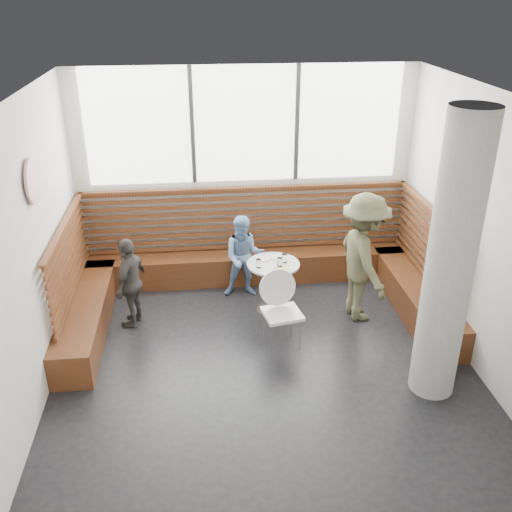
{
  "coord_description": "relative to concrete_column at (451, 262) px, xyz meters",
  "views": [
    {
      "loc": [
        -0.71,
        -5.63,
        4.21
      ],
      "look_at": [
        0.0,
        1.0,
        1.0
      ],
      "focal_mm": 40.0,
      "sensor_mm": 36.0,
      "label": 1
    }
  ],
  "objects": [
    {
      "name": "room",
      "position": [
        -1.85,
        0.6,
        0.0
      ],
      "size": [
        5.0,
        5.0,
        3.2
      ],
      "color": "silver",
      "rests_on": "ground"
    },
    {
      "name": "cafe_table",
      "position": [
        -1.58,
        1.87,
        -1.07
      ],
      "size": [
        0.72,
        0.72,
        0.75
      ],
      "color": "silver",
      "rests_on": "ground"
    },
    {
      "name": "adult_man",
      "position": [
        -0.41,
        1.61,
        -0.71
      ],
      "size": [
        0.8,
        1.22,
        1.78
      ],
      "primitive_type": "imported",
      "rotation": [
        0.0,
        0.0,
        1.69
      ],
      "color": "brown",
      "rests_on": "ground"
    },
    {
      "name": "wall_art",
      "position": [
        -4.31,
        1.0,
        0.7
      ],
      "size": [
        0.03,
        0.5,
        0.5
      ],
      "primitive_type": "cylinder",
      "rotation": [
        0.0,
        1.57,
        0.0
      ],
      "color": "white",
      "rests_on": "room"
    },
    {
      "name": "menu_card",
      "position": [
        -1.5,
        1.67,
        -0.85
      ],
      "size": [
        0.21,
        0.15,
        0.0
      ],
      "primitive_type": "cube",
      "rotation": [
        0.0,
        0.0,
        0.07
      ],
      "color": "#A5C64C",
      "rests_on": "cafe_table"
    },
    {
      "name": "child_back",
      "position": [
        -1.94,
        2.37,
        -0.98
      ],
      "size": [
        0.64,
        0.51,
        1.24
      ],
      "primitive_type": "imported",
      "rotation": [
        0.0,
        0.0,
        -0.07
      ],
      "color": "#7197C4",
      "rests_on": "ground"
    },
    {
      "name": "cafe_chair",
      "position": [
        -1.59,
        1.05,
        -1.01
      ],
      "size": [
        0.48,
        0.47,
        0.99
      ],
      "rotation": [
        0.0,
        0.0,
        0.19
      ],
      "color": "white",
      "rests_on": "ground"
    },
    {
      "name": "plate_far",
      "position": [
        -1.5,
        2.06,
        -0.85
      ],
      "size": [
        0.2,
        0.2,
        0.01
      ],
      "primitive_type": "cylinder",
      "color": "white",
      "rests_on": "cafe_table"
    },
    {
      "name": "glass_mid",
      "position": [
        -1.51,
        1.79,
        -0.8
      ],
      "size": [
        0.08,
        0.08,
        0.12
      ],
      "primitive_type": "cylinder",
      "color": "white",
      "rests_on": "cafe_table"
    },
    {
      "name": "glass_left",
      "position": [
        -1.8,
        1.77,
        -0.8
      ],
      "size": [
        0.08,
        0.08,
        0.12
      ],
      "primitive_type": "cylinder",
      "color": "white",
      "rests_on": "cafe_table"
    },
    {
      "name": "child_left",
      "position": [
        -3.5,
        1.75,
        -0.97
      ],
      "size": [
        0.54,
        0.8,
        1.26
      ],
      "primitive_type": "imported",
      "rotation": [
        0.0,
        0.0,
        -1.92
      ],
      "color": "#43403D",
      "rests_on": "ground"
    },
    {
      "name": "plate_near",
      "position": [
        -1.7,
        2.02,
        -0.85
      ],
      "size": [
        0.18,
        0.18,
        0.01
      ],
      "primitive_type": "cylinder",
      "color": "white",
      "rests_on": "cafe_table"
    },
    {
      "name": "glass_right",
      "position": [
        -1.43,
        1.89,
        -0.79
      ],
      "size": [
        0.08,
        0.08,
        0.12
      ],
      "primitive_type": "cylinder",
      "color": "white",
      "rests_on": "cafe_table"
    },
    {
      "name": "booth",
      "position": [
        -1.85,
        2.37,
        -1.19
      ],
      "size": [
        5.0,
        2.5,
        1.44
      ],
      "color": "#492512",
      "rests_on": "ground"
    },
    {
      "name": "concrete_column",
      "position": [
        0.0,
        0.0,
        0.0
      ],
      "size": [
        0.5,
        0.5,
        3.2
      ],
      "primitive_type": "cylinder",
      "color": "gray",
      "rests_on": "ground"
    }
  ]
}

